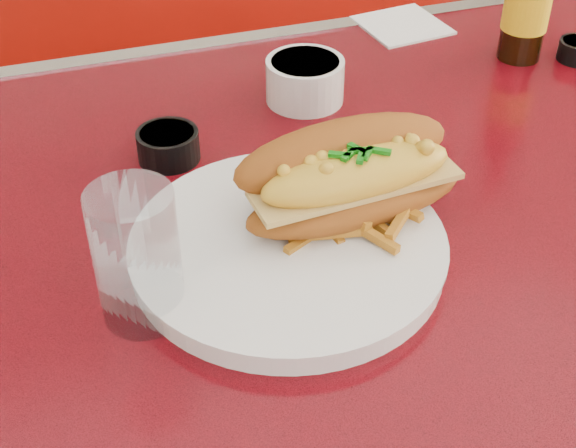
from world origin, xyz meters
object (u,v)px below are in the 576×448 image
object	(u,v)px
fork	(347,207)
gravy_ramekin	(305,79)
booth_bench_far	(254,158)
mac_hoagie	(351,175)
water_tumbler	(137,257)
diner_table	(444,290)
dinner_plate	(288,248)
sauce_cup_left	(168,144)

from	to	relation	value
fork	gravy_ramekin	xyz separation A→B (m)	(0.04, 0.24, 0.01)
booth_bench_far	gravy_ramekin	distance (m)	0.79
mac_hoagie	water_tumbler	world-z (taller)	water_tumbler
diner_table	fork	distance (m)	0.24
gravy_ramekin	booth_bench_far	bearing A→B (deg)	80.27
fork	gravy_ramekin	distance (m)	0.25
fork	water_tumbler	size ratio (longest dim) A/B	1.05
booth_bench_far	fork	distance (m)	0.99
booth_bench_far	dinner_plate	distance (m)	1.03
gravy_ramekin	sauce_cup_left	size ratio (longest dim) A/B	1.43
diner_table	booth_bench_far	world-z (taller)	booth_bench_far
booth_bench_far	gravy_ramekin	world-z (taller)	booth_bench_far
booth_bench_far	dinner_plate	xyz separation A→B (m)	(-0.22, -0.87, 0.49)
diner_table	gravy_ramekin	distance (m)	0.30
mac_hoagie	fork	size ratio (longest dim) A/B	1.73
water_tumbler	dinner_plate	bearing A→B (deg)	11.35
booth_bench_far	water_tumbler	bearing A→B (deg)	-111.57
fork	dinner_plate	bearing A→B (deg)	115.28
booth_bench_far	mac_hoagie	xyz separation A→B (m)	(-0.15, -0.85, 0.54)
water_tumbler	sauce_cup_left	bearing A→B (deg)	72.93
dinner_plate	water_tumbler	bearing A→B (deg)	-168.65
mac_hoagie	fork	bearing A→B (deg)	80.10
sauce_cup_left	water_tumbler	size ratio (longest dim) A/B	0.63
dinner_plate	mac_hoagie	world-z (taller)	mac_hoagie
diner_table	mac_hoagie	bearing A→B (deg)	-165.38
booth_bench_far	dinner_plate	size ratio (longest dim) A/B	3.11
sauce_cup_left	booth_bench_far	bearing A→B (deg)	66.97
water_tumbler	mac_hoagie	bearing A→B (deg)	14.04
mac_hoagie	sauce_cup_left	xyz separation A→B (m)	(-0.14, 0.17, -0.04)
dinner_plate	mac_hoagie	bearing A→B (deg)	19.20
sauce_cup_left	dinner_plate	bearing A→B (deg)	-70.76
gravy_ramekin	sauce_cup_left	bearing A→B (deg)	-157.90
fork	gravy_ramekin	bearing A→B (deg)	-8.29
dinner_plate	water_tumbler	world-z (taller)	water_tumbler
diner_table	sauce_cup_left	xyz separation A→B (m)	(-0.29, 0.14, 0.18)
diner_table	water_tumbler	bearing A→B (deg)	-165.72
fork	gravy_ramekin	world-z (taller)	gravy_ramekin
booth_bench_far	fork	xyz separation A→B (m)	(-0.15, -0.84, 0.50)
booth_bench_far	mac_hoagie	bearing A→B (deg)	-99.81
booth_bench_far	fork	world-z (taller)	booth_bench_far
gravy_ramekin	fork	bearing A→B (deg)	-100.11
fork	mac_hoagie	bearing A→B (deg)	175.91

